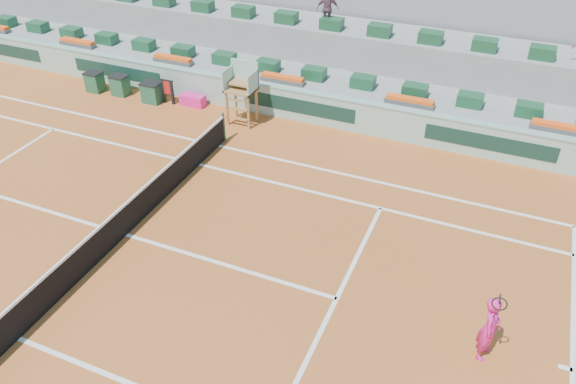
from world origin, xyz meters
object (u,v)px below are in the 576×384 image
at_px(player_bag, 193,100).
at_px(drink_cooler_a, 152,92).
at_px(tennis_player, 490,328).
at_px(umpire_chair, 242,85).

height_order(player_bag, drink_cooler_a, drink_cooler_a).
distance_m(player_bag, tennis_player, 15.03).
xyz_separation_m(umpire_chair, drink_cooler_a, (-4.23, 0.11, -1.12)).
distance_m(player_bag, drink_cooler_a, 1.73).
bearing_deg(tennis_player, umpire_chair, 141.89).
xyz_separation_m(drink_cooler_a, tennis_player, (14.21, -7.94, 0.45)).
height_order(player_bag, tennis_player, tennis_player).
bearing_deg(drink_cooler_a, player_bag, 11.60).
height_order(player_bag, umpire_chair, umpire_chair).
relative_size(drink_cooler_a, tennis_player, 0.37).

